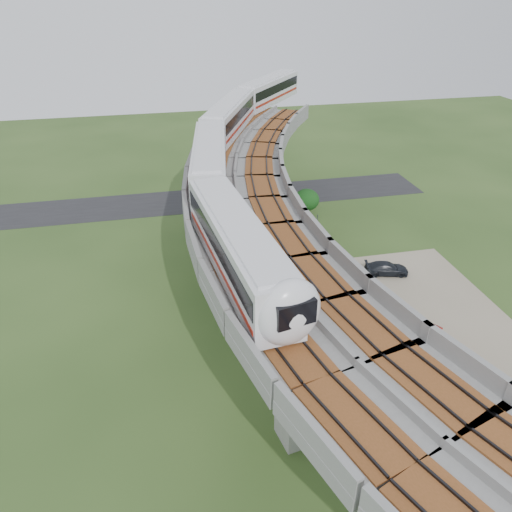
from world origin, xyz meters
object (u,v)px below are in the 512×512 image
at_px(car_white, 461,387).
at_px(car_dark, 386,268).
at_px(car_red, 423,338).
at_px(metro_train, 241,139).

height_order(car_white, car_dark, car_white).
distance_m(car_white, car_dark, 16.61).
xyz_separation_m(car_red, car_dark, (1.93, 10.89, -0.05)).
bearing_deg(car_white, car_red, 48.54).
xyz_separation_m(car_white, car_red, (0.03, 5.61, -0.01)).
distance_m(metro_train, car_red, 25.02).
bearing_deg(car_white, car_dark, 42.09).
bearing_deg(metro_train, car_red, -59.64).
bearing_deg(car_dark, car_red, -176.82).
distance_m(metro_train, car_dark, 19.39).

